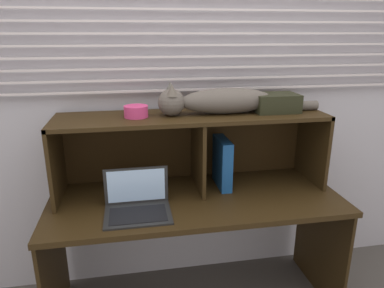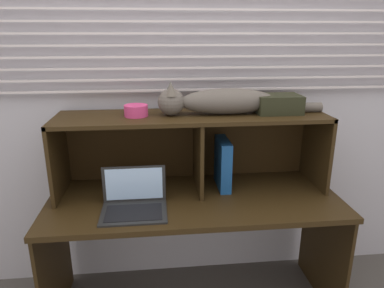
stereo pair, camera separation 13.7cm
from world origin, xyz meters
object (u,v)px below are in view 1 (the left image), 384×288
cat (219,101)px  book_stack (138,187)px  small_basket (136,111)px  storage_box (275,103)px  binder_upright (222,163)px  laptop (137,204)px

cat → book_stack: 0.67m
cat → small_basket: 0.46m
cat → storage_box: cat is taller
book_stack → small_basket: size_ratio=1.63×
book_stack → storage_box: storage_box is taller
cat → storage_box: (0.33, 0.00, -0.02)m
binder_upright → storage_box: (0.30, 0.00, 0.35)m
cat → laptop: 0.71m
book_stack → small_basket: small_basket is taller
cat → binder_upright: (0.03, 0.00, -0.37)m
book_stack → storage_box: (0.80, -0.00, 0.47)m
laptop → storage_box: bearing=16.4°
binder_upright → storage_box: storage_box is taller
book_stack → small_basket: (0.01, -0.00, 0.45)m
small_basket → storage_box: 0.79m
book_stack → storage_box: bearing=-0.1°
laptop → book_stack: 0.24m
binder_upright → storage_box: 0.46m
laptop → small_basket: (0.02, 0.24, 0.43)m
book_stack → binder_upright: bearing=-0.1°
cat → small_basket: bearing=180.0°
storage_box → laptop: bearing=-163.6°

